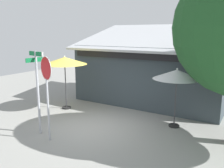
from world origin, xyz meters
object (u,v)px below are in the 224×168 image
(stop_sign, at_px, (47,82))
(patio_umbrella_ivory_center, at_px, (177,75))
(street_sign_post, at_px, (38,85))
(patio_umbrella_mustard_left, at_px, (65,61))

(stop_sign, relative_size, patio_umbrella_ivory_center, 1.24)
(street_sign_post, relative_size, patio_umbrella_mustard_left, 1.17)
(street_sign_post, xyz_separation_m, stop_sign, (0.77, -0.26, 0.23))
(stop_sign, height_order, patio_umbrella_mustard_left, stop_sign)
(patio_umbrella_ivory_center, bearing_deg, patio_umbrella_mustard_left, -174.94)
(stop_sign, bearing_deg, street_sign_post, 161.37)
(street_sign_post, bearing_deg, patio_umbrella_ivory_center, 38.86)
(patio_umbrella_mustard_left, xyz_separation_m, patio_umbrella_ivory_center, (5.46, 0.48, -0.26))
(patio_umbrella_mustard_left, relative_size, patio_umbrella_ivory_center, 1.10)
(street_sign_post, height_order, patio_umbrella_mustard_left, street_sign_post)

